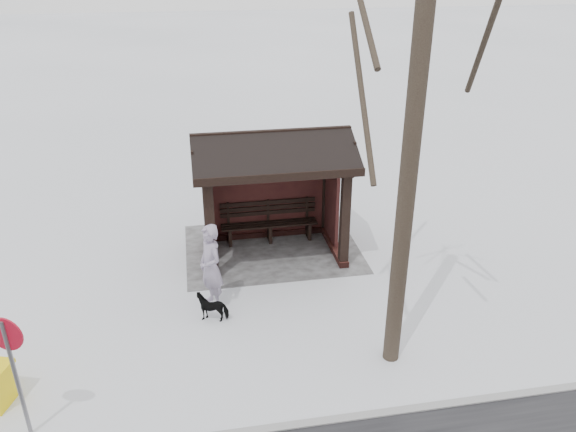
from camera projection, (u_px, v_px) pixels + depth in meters
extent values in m
plane|color=silver|center=(273.00, 253.00, 13.67)|extent=(120.00, 120.00, 0.00)
cube|color=gray|center=(327.00, 421.00, 8.78)|extent=(120.00, 0.15, 0.06)
cube|color=gray|center=(272.00, 248.00, 13.84)|extent=(4.20, 3.20, 0.02)
cube|color=#361713|center=(268.00, 233.00, 14.43)|extent=(3.30, 0.22, 0.16)
cube|color=#361713|center=(333.00, 245.00, 13.87)|extent=(0.22, 2.10, 0.16)
cube|color=#361713|center=(211.00, 255.00, 13.40)|extent=(0.22, 2.10, 0.16)
cube|color=black|center=(345.00, 221.00, 12.61)|extent=(0.20, 0.20, 2.30)
cube|color=black|center=(211.00, 232.00, 12.14)|extent=(0.20, 0.20, 2.30)
cube|color=black|center=(326.00, 191.00, 14.21)|extent=(0.20, 0.20, 2.30)
cube|color=black|center=(207.00, 199.00, 13.73)|extent=(0.20, 0.20, 2.30)
cube|color=black|center=(267.00, 192.00, 13.94)|extent=(2.80, 0.08, 2.14)
cube|color=black|center=(332.00, 197.00, 13.66)|extent=(0.08, 1.17, 2.14)
cube|color=black|center=(208.00, 206.00, 13.18)|extent=(0.08, 1.17, 2.14)
cube|color=black|center=(279.00, 176.00, 11.85)|extent=(3.40, 0.20, 0.18)
cube|color=black|center=(267.00, 149.00, 13.45)|extent=(3.40, 0.20, 0.18)
cylinder|color=black|center=(413.00, 129.00, 8.34)|extent=(0.29, 0.29, 8.55)
imported|color=gray|center=(211.00, 267.00, 11.27)|extent=(0.67, 0.79, 1.83)
imported|color=black|center=(213.00, 306.00, 11.14)|extent=(0.72, 0.46, 0.56)
cylinder|color=slate|center=(17.00, 381.00, 8.12)|extent=(0.06, 0.06, 2.09)
cylinder|color=#AE0C21|center=(5.00, 334.00, 7.78)|extent=(0.52, 0.22, 0.54)
cylinder|color=white|center=(6.00, 333.00, 7.80)|extent=(0.40, 0.18, 0.42)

